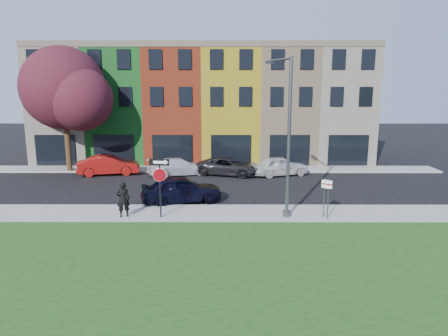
{
  "coord_description": "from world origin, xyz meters",
  "views": [
    {
      "loc": [
        -0.5,
        -17.53,
        6.67
      ],
      "look_at": [
        -0.56,
        4.0,
        2.36
      ],
      "focal_mm": 32.0,
      "sensor_mm": 36.0,
      "label": 1
    }
  ],
  "objects_px": {
    "man": "(123,199)",
    "street_lamp": "(287,138)",
    "stop_sign": "(160,176)",
    "sedan_near": "(181,189)"
  },
  "relations": [
    {
      "from": "sedan_near",
      "to": "street_lamp",
      "type": "xyz_separation_m",
      "value": [
        5.72,
        -2.78,
        3.39
      ]
    },
    {
      "from": "man",
      "to": "stop_sign",
      "type": "bearing_deg",
      "value": 158.8
    },
    {
      "from": "stop_sign",
      "to": "sedan_near",
      "type": "bearing_deg",
      "value": 84.82
    },
    {
      "from": "stop_sign",
      "to": "man",
      "type": "xyz_separation_m",
      "value": [
        -1.94,
        0.1,
        -1.25
      ]
    },
    {
      "from": "man",
      "to": "sedan_near",
      "type": "xyz_separation_m",
      "value": [
        2.68,
        3.04,
        -0.24
      ]
    },
    {
      "from": "man",
      "to": "sedan_near",
      "type": "bearing_deg",
      "value": -149.57
    },
    {
      "from": "stop_sign",
      "to": "street_lamp",
      "type": "distance_m",
      "value": 6.73
    },
    {
      "from": "stop_sign",
      "to": "street_lamp",
      "type": "relative_size",
      "value": 0.38
    },
    {
      "from": "street_lamp",
      "to": "sedan_near",
      "type": "bearing_deg",
      "value": 131.5
    },
    {
      "from": "man",
      "to": "street_lamp",
      "type": "xyz_separation_m",
      "value": [
        8.39,
        0.27,
        3.14
      ]
    }
  ]
}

